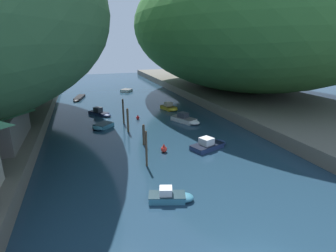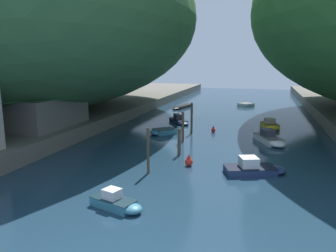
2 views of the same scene
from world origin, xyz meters
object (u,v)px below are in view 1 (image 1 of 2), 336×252
object	(u,v)px
boat_mid_channel	(102,126)
channel_buoy_far	(138,118)
boat_yellow_tender	(79,98)
channel_buoy_near	(164,149)
boat_white_cruiser	(186,120)
boat_near_quay	(170,108)
boat_moored_right	(171,197)
boat_far_upstream	(100,113)
boat_far_right_bank	(210,144)
boat_open_rowboat	(127,90)

from	to	relation	value
boat_mid_channel	channel_buoy_far	world-z (taller)	channel_buoy_far
boat_yellow_tender	channel_buoy_near	world-z (taller)	channel_buoy_near
boat_mid_channel	channel_buoy_near	xyz separation A→B (m)	(5.57, -10.58, 0.09)
boat_mid_channel	boat_white_cruiser	bearing A→B (deg)	-140.20
boat_mid_channel	boat_near_quay	world-z (taller)	boat_near_quay
boat_mid_channel	channel_buoy_far	size ratio (longest dim) A/B	4.40
boat_moored_right	boat_far_upstream	size ratio (longest dim) A/B	0.80
boat_far_upstream	boat_far_right_bank	xyz separation A→B (m)	(10.40, -17.98, 0.02)
boat_white_cruiser	channel_buoy_far	size ratio (longest dim) A/B	6.63
boat_yellow_tender	boat_open_rowboat	bearing A→B (deg)	-138.39
boat_yellow_tender	boat_far_right_bank	size ratio (longest dim) A/B	1.34
boat_far_upstream	boat_mid_channel	bearing A→B (deg)	50.98
boat_far_upstream	boat_near_quay	xyz separation A→B (m)	(11.78, -0.11, 0.02)
boat_far_upstream	channel_buoy_near	bearing A→B (deg)	70.54
boat_far_upstream	boat_near_quay	bearing A→B (deg)	143.52
boat_white_cruiser	boat_near_quay	size ratio (longest dim) A/B	1.30
boat_near_quay	boat_far_right_bank	bearing A→B (deg)	71.17
boat_far_right_bank	boat_white_cruiser	size ratio (longest dim) A/B	0.97
boat_far_upstream	channel_buoy_near	world-z (taller)	boat_far_upstream
boat_moored_right	boat_near_quay	world-z (taller)	boat_near_quay
boat_far_upstream	boat_mid_channel	xyz separation A→B (m)	(-0.37, -6.98, -0.09)
boat_near_quay	boat_yellow_tender	bearing A→B (deg)	-58.38
boat_moored_right	boat_mid_channel	bearing A→B (deg)	-152.53
boat_far_right_bank	boat_near_quay	world-z (taller)	boat_far_right_bank
boat_yellow_tender	boat_far_upstream	bearing A→B (deg)	115.91
boat_yellow_tender	boat_near_quay	distance (m)	20.86
boat_mid_channel	channel_buoy_near	bearing A→B (deg)	162.64
channel_buoy_far	channel_buoy_near	bearing A→B (deg)	-90.09
boat_near_quay	boat_far_upstream	bearing A→B (deg)	-14.97
boat_moored_right	boat_yellow_tender	bearing A→B (deg)	-153.68
channel_buoy_near	boat_white_cruiser	bearing A→B (deg)	55.94
channel_buoy_far	boat_yellow_tender	bearing A→B (deg)	114.40
boat_yellow_tender	channel_buoy_near	size ratio (longest dim) A/B	6.71
boat_white_cruiser	boat_far_upstream	bearing A→B (deg)	-60.01
boat_far_right_bank	boat_far_upstream	bearing A→B (deg)	-170.05
boat_moored_right	boat_mid_channel	distance (m)	19.65
boat_moored_right	channel_buoy_far	xyz separation A→B (m)	(2.22, 22.05, -0.05)
channel_buoy_far	boat_white_cruiser	bearing A→B (deg)	-30.41
boat_white_cruiser	boat_mid_channel	world-z (taller)	boat_white_cruiser
boat_mid_channel	channel_buoy_near	world-z (taller)	channel_buoy_near
boat_far_right_bank	channel_buoy_far	bearing A→B (deg)	-179.36
channel_buoy_near	boat_near_quay	bearing A→B (deg)	69.32
boat_near_quay	channel_buoy_near	distance (m)	18.64
boat_yellow_tender	boat_white_cruiser	size ratio (longest dim) A/B	1.30
channel_buoy_near	boat_mid_channel	bearing A→B (deg)	117.76
boat_mid_channel	boat_near_quay	xyz separation A→B (m)	(12.15, 6.87, 0.11)
boat_white_cruiser	channel_buoy_near	bearing A→B (deg)	30.63
boat_far_right_bank	boat_mid_channel	size ratio (longest dim) A/B	1.46
boat_open_rowboat	boat_near_quay	bearing A→B (deg)	-41.18
boat_yellow_tender	boat_near_quay	bearing A→B (deg)	149.23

